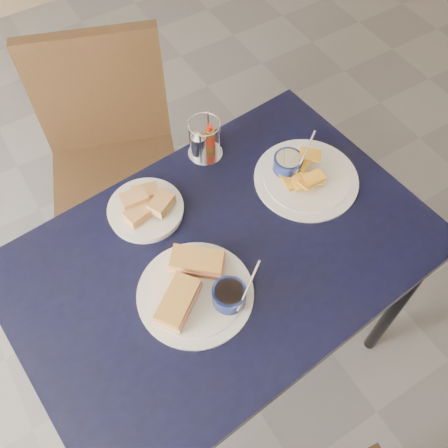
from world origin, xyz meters
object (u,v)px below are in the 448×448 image
sandwich_plate (198,288)px  condiment_caddy (203,142)px  chair_far (103,151)px  plantain_plate (301,174)px  dining_table (223,264)px  bread_basket (146,208)px

sandwich_plate → condiment_caddy: 0.49m
chair_far → plantain_plate: 0.76m
sandwich_plate → condiment_caddy: size_ratio=2.36×
dining_table → condiment_caddy: (0.14, 0.34, 0.13)m
dining_table → chair_far: (-0.09, 0.69, -0.12)m
plantain_plate → bread_basket: plantain_plate is taller
bread_basket → chair_far: bearing=86.8°
sandwich_plate → plantain_plate: bearing=20.0°
sandwich_plate → plantain_plate: (0.46, 0.17, -0.01)m
dining_table → bread_basket: 0.28m
bread_basket → plantain_plate: bearing=-16.2°
bread_basket → dining_table: bearing=-63.3°
dining_table → bread_basket: size_ratio=5.63×
plantain_plate → chair_far: bearing=126.4°
dining_table → plantain_plate: size_ratio=3.84×
chair_far → bread_basket: 0.50m
bread_basket → condiment_caddy: (0.26, 0.11, 0.03)m
dining_table → sandwich_plate: 0.17m
chair_far → bread_basket: bearing=-93.2°
chair_far → bread_basket: (-0.03, -0.46, 0.21)m
dining_table → sandwich_plate: (-0.12, -0.07, 0.09)m
plantain_plate → bread_basket: 0.48m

